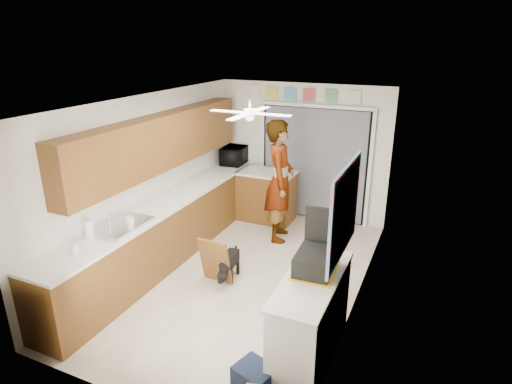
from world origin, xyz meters
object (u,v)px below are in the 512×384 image
(man, at_px, (280,181))
(dog, at_px, (230,265))
(microwave, at_px, (235,155))
(suitcase, at_px, (315,262))
(navy_crate, at_px, (255,377))
(paper_towel_roll, at_px, (89,229))

(man, relative_size, dog, 3.73)
(microwave, xyz_separation_m, suitcase, (2.60, -3.29, -0.06))
(navy_crate, bearing_deg, dog, 124.04)
(suitcase, bearing_deg, man, 115.69)
(suitcase, height_order, man, man)
(navy_crate, distance_m, dog, 2.06)
(microwave, xyz_separation_m, man, (1.28, -0.89, -0.08))
(navy_crate, relative_size, man, 0.18)
(navy_crate, xyz_separation_m, dog, (-1.15, 1.71, 0.10))
(microwave, relative_size, man, 0.30)
(suitcase, distance_m, navy_crate, 1.29)
(microwave, distance_m, suitcase, 4.19)
(man, bearing_deg, navy_crate, -179.30)
(paper_towel_roll, distance_m, suitcase, 2.78)
(microwave, bearing_deg, suitcase, -147.49)
(man, bearing_deg, paper_towel_roll, 135.93)
(man, xyz_separation_m, dog, (-0.16, -1.52, -0.81))
(man, distance_m, dog, 1.73)
(microwave, relative_size, paper_towel_roll, 2.65)
(microwave, height_order, man, man)
(microwave, relative_size, dog, 1.10)
(suitcase, relative_size, man, 0.25)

